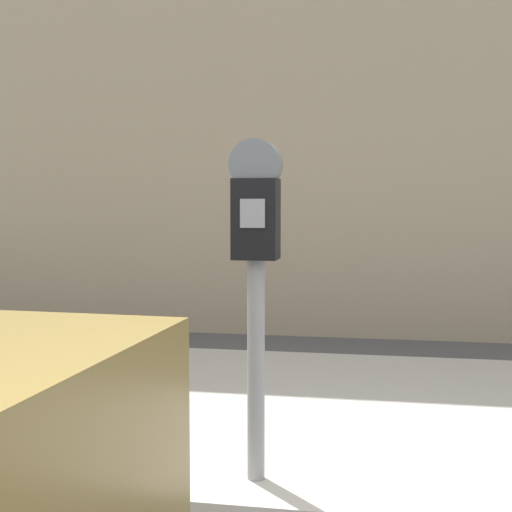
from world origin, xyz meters
TOP-DOWN VIEW (x-y plane):
  - sidewalk at (0.00, 2.20)m, footprint 24.00×2.80m
  - building_facade at (0.00, 4.99)m, footprint 24.00×0.30m
  - parking_meter at (-0.13, 1.08)m, footprint 0.21×0.16m

SIDE VIEW (x-z plane):
  - sidewalk at x=0.00m, z-range 0.00..0.12m
  - parking_meter at x=-0.13m, z-range 0.40..1.82m
  - building_facade at x=0.00m, z-range 0.00..5.60m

